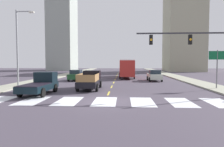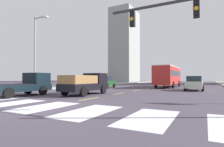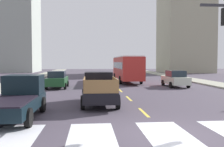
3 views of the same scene
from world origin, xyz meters
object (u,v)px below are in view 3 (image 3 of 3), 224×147
(pickup_stakebed, at_px, (99,89))
(sedan_near_right, at_px, (175,79))
(pickup_dark, at_px, (18,98))
(city_bus, at_px, (127,67))
(sedan_far, at_px, (57,80))

(pickup_stakebed, bearing_deg, sedan_near_right, 49.35)
(pickup_stakebed, height_order, sedan_near_right, pickup_stakebed)
(pickup_stakebed, bearing_deg, pickup_dark, -139.16)
(sedan_near_right, bearing_deg, pickup_stakebed, -131.53)
(pickup_dark, relative_size, city_bus, 0.48)
(pickup_stakebed, bearing_deg, city_bus, 75.24)
(pickup_stakebed, relative_size, sedan_far, 1.18)
(sedan_far, bearing_deg, pickup_dark, -93.76)
(city_bus, xyz_separation_m, sedan_far, (-8.08, -6.61, -1.09))
(city_bus, bearing_deg, sedan_near_right, -55.72)
(pickup_stakebed, height_order, sedan_far, pickup_stakebed)
(sedan_far, bearing_deg, pickup_stakebed, -71.28)
(pickup_stakebed, xyz_separation_m, pickup_dark, (-4.05, -3.52, -0.02))
(city_bus, relative_size, sedan_near_right, 2.45)
(pickup_stakebed, height_order, city_bus, city_bus)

